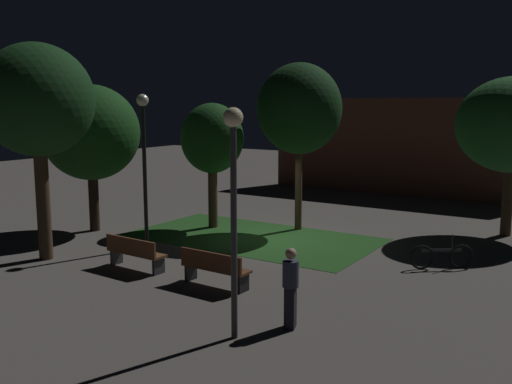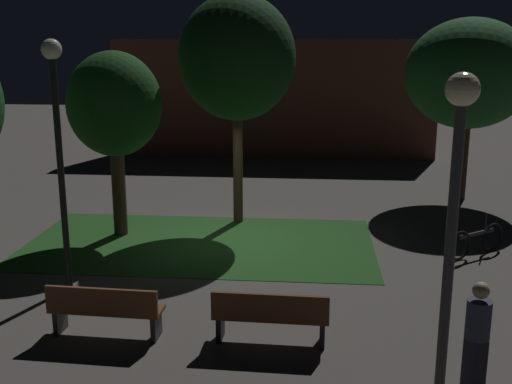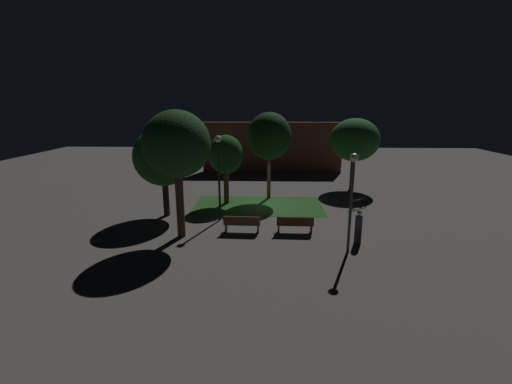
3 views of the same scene
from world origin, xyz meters
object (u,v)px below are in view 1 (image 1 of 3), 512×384
object	(u,v)px
bench_path_side	(214,267)
lamp_post_path_center	(144,145)
tree_back_right	(212,139)
pedestrian	(291,286)
tree_back_left	(37,102)
tree_right_canopy	(91,133)
lamp_post_near_wall	(234,183)
bench_back_row	(134,252)
tree_tall_center	(299,109)
bicycle	(442,256)

from	to	relation	value
bench_path_side	lamp_post_path_center	bearing A→B (deg)	154.69
tree_back_right	pedestrian	xyz separation A→B (m)	(6.74, -6.48, -2.26)
tree_back_left	tree_right_canopy	world-z (taller)	tree_back_left
bench_path_side	tree_back_right	xyz separation A→B (m)	(-3.98, 5.26, 2.63)
tree_back_left	lamp_post_near_wall	xyz separation A→B (m)	(7.60, -1.61, -1.46)
pedestrian	bench_back_row	bearing A→B (deg)	167.23
lamp_post_near_wall	lamp_post_path_center	bearing A→B (deg)	146.19
tree_tall_center	lamp_post_path_center	bearing A→B (deg)	-119.70
lamp_post_near_wall	lamp_post_path_center	distance (m)	7.30
tree_back_left	pedestrian	xyz separation A→B (m)	(8.25, -0.64, -3.55)
lamp_post_near_wall	bicycle	xyz separation A→B (m)	(2.09, 6.61, -2.59)
bicycle	lamp_post_path_center	bearing A→B (deg)	-162.59
tree_right_canopy	tree_tall_center	distance (m)	7.09
bench_back_row	tree_back_left	xyz separation A→B (m)	(-2.88, -0.58, 3.92)
tree_tall_center	lamp_post_path_center	world-z (taller)	tree_tall_center
tree_back_left	pedestrian	bearing A→B (deg)	-4.43
tree_tall_center	bench_path_side	bearing A→B (deg)	-79.08
tree_right_canopy	bicycle	size ratio (longest dim) A/B	3.51
lamp_post_near_wall	bicycle	bearing A→B (deg)	72.43
tree_back_right	lamp_post_near_wall	distance (m)	9.63
tree_right_canopy	lamp_post_path_center	distance (m)	3.27
bench_path_side	bicycle	xyz separation A→B (m)	(4.20, 4.42, -0.14)
lamp_post_near_wall	bicycle	size ratio (longest dim) A/B	3.02
tree_right_canopy	bicycle	distance (m)	11.85
pedestrian	tree_right_canopy	bearing A→B (deg)	158.62
tree_tall_center	lamp_post_near_wall	distance (m)	9.47
bench_back_row	pedestrian	distance (m)	5.53
tree_tall_center	pedestrian	world-z (taller)	tree_tall_center
tree_right_canopy	tree_tall_center	size ratio (longest dim) A/B	0.87
bench_back_row	tree_back_right	bearing A→B (deg)	104.54
tree_right_canopy	tree_back_right	xyz separation A→B (m)	(3.14, 2.61, -0.25)
bench_back_row	lamp_post_near_wall	bearing A→B (deg)	-24.87
tree_tall_center	bench_back_row	bearing A→B (deg)	-101.58
tree_back_left	tree_back_right	bearing A→B (deg)	75.49
tree_back_right	lamp_post_path_center	xyz separation A→B (m)	(0.03, -3.39, 0.02)
pedestrian	tree_back_left	bearing A→B (deg)	175.57
tree_back_right	lamp_post_path_center	world-z (taller)	lamp_post_path_center
tree_right_canopy	pedestrian	xyz separation A→B (m)	(9.88, -3.87, -2.51)
bench_back_row	pedestrian	xyz separation A→B (m)	(5.38, -1.22, 0.37)
lamp_post_path_center	tree_tall_center	bearing A→B (deg)	60.30
tree_back_left	bench_back_row	bearing A→B (deg)	11.38
bicycle	pedestrian	size ratio (longest dim) A/B	0.88
bench_back_row	tree_back_right	world-z (taller)	tree_back_right
bench_back_row	tree_right_canopy	xyz separation A→B (m)	(-4.50, 2.65, 2.88)
bench_path_side	tree_right_canopy	xyz separation A→B (m)	(-7.12, 2.65, 2.88)
bench_path_side	tree_back_left	world-z (taller)	tree_back_left
bench_path_side	tree_back_right	size ratio (longest dim) A/B	0.42
lamp_post_path_center	tree_right_canopy	bearing A→B (deg)	166.14
tree_right_canopy	lamp_post_path_center	bearing A→B (deg)	-13.86
tree_back_left	tree_back_right	xyz separation A→B (m)	(1.51, 5.84, -1.29)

